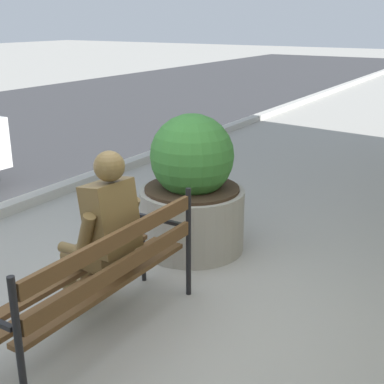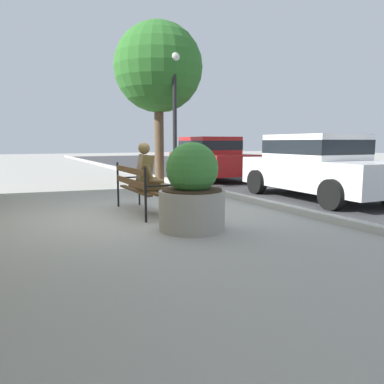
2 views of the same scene
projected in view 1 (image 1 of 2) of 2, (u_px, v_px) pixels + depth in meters
name	position (u px, v px, depth m)	size (l,w,h in m)	color
ground_plane	(144.00, 330.00, 3.95)	(80.00, 80.00, 0.00)	#9E9B93
park_bench	(102.00, 273.00, 3.66)	(1.80, 0.53, 0.95)	brown
bronze_statue_seated	(100.00, 239.00, 3.91)	(0.69, 0.78, 1.37)	brown
concrete_planter	(192.00, 191.00, 5.17)	(1.05, 1.05, 1.38)	gray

